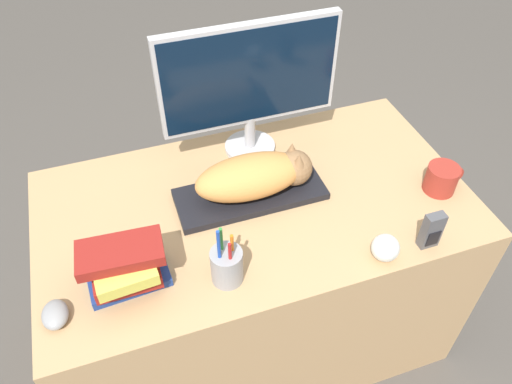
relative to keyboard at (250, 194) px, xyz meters
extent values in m
cube|color=tan|center=(0.01, -0.03, -0.38)|extent=(1.33, 0.74, 0.74)
cube|color=black|center=(0.00, 0.00, 0.00)|extent=(0.46, 0.18, 0.02)
ellipsoid|color=#D18C47|center=(0.00, 0.00, 0.07)|extent=(0.34, 0.16, 0.12)
sphere|color=olive|center=(0.14, 0.00, 0.07)|extent=(0.11, 0.11, 0.11)
cone|color=olive|center=(0.14, -0.03, 0.12)|extent=(0.04, 0.04, 0.04)
cone|color=olive|center=(0.14, 0.03, 0.12)|extent=(0.04, 0.04, 0.04)
cylinder|color=#B7B7BC|center=(0.07, 0.22, 0.00)|extent=(0.17, 0.17, 0.02)
cylinder|color=#B7B7BC|center=(0.07, 0.22, 0.06)|extent=(0.04, 0.04, 0.12)
cube|color=#B7B7BC|center=(0.07, 0.22, 0.28)|extent=(0.57, 0.03, 0.33)
cube|color=black|center=(0.07, 0.21, 0.28)|extent=(0.55, 0.01, 0.31)
ellipsoid|color=gray|center=(-0.59, -0.25, 0.01)|extent=(0.07, 0.09, 0.04)
cylinder|color=#9E2D23|center=(0.57, -0.16, 0.03)|extent=(0.10, 0.10, 0.09)
torus|color=#9E2D23|center=(0.62, -0.16, 0.03)|extent=(0.06, 0.01, 0.06)
cylinder|color=#939399|center=(-0.15, -0.27, 0.04)|extent=(0.09, 0.09, 0.11)
cylinder|color=orange|center=(-0.14, -0.27, 0.09)|extent=(0.01, 0.01, 0.12)
cylinder|color=#338C38|center=(-0.16, -0.25, 0.10)|extent=(0.01, 0.01, 0.14)
cylinder|color=#1E47B2|center=(-0.17, -0.28, 0.11)|extent=(0.01, 0.01, 0.16)
cylinder|color=#B21E1E|center=(-0.15, -0.29, 0.09)|extent=(0.01, 0.01, 0.12)
sphere|color=silver|center=(0.27, -0.34, 0.03)|extent=(0.08, 0.08, 0.08)
cube|color=#4C4C51|center=(0.41, -0.34, 0.05)|extent=(0.06, 0.03, 0.12)
cube|color=black|center=(0.41, -0.36, 0.03)|extent=(0.04, 0.00, 0.05)
cube|color=navy|center=(-0.40, -0.19, 0.00)|extent=(0.21, 0.13, 0.03)
cube|color=maroon|center=(-0.41, -0.19, 0.04)|extent=(0.17, 0.14, 0.04)
cube|color=#CCC14C|center=(-0.41, -0.21, 0.07)|extent=(0.16, 0.18, 0.04)
cube|color=maroon|center=(-0.41, -0.20, 0.11)|extent=(0.22, 0.13, 0.03)
camera|label=1|loc=(-0.34, -1.04, 1.09)|focal=35.00mm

